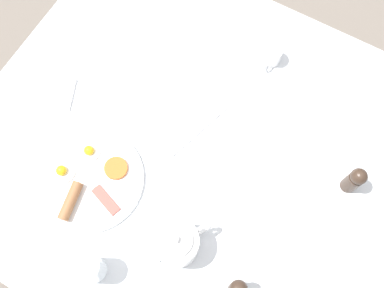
{
  "coord_description": "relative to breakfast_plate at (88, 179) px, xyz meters",
  "views": [
    {
      "loc": [
        0.36,
        0.21,
        1.94
      ],
      "look_at": [
        0.0,
        0.0,
        0.79
      ],
      "focal_mm": 42.0,
      "sensor_mm": 36.0,
      "label": 1
    }
  ],
  "objects": [
    {
      "name": "table",
      "position": [
        -0.22,
        0.19,
        -0.07
      ],
      "size": [
        1.1,
        1.22,
        0.77
      ],
      "color": "silver",
      "rests_on": "ground_plane"
    },
    {
      "name": "water_glass_tall",
      "position": [
        0.19,
        0.14,
        0.04
      ],
      "size": [
        0.06,
        0.06,
        0.11
      ],
      "color": "white",
      "rests_on": "table"
    },
    {
      "name": "napkin_folded",
      "position": [
        -0.16,
        -0.24,
        -0.0
      ],
      "size": [
        0.15,
        0.17,
        0.01
      ],
      "rotation": [
        0.0,
        0.0,
        5.11
      ],
      "color": "white",
      "rests_on": "table"
    },
    {
      "name": "spoon_for_tea",
      "position": [
        -0.25,
        0.46,
        -0.01
      ],
      "size": [
        0.09,
        0.15,
        0.0
      ],
      "rotation": [
        0.0,
        0.0,
        5.81
      ],
      "color": "silver",
      "rests_on": "table"
    },
    {
      "name": "ground_plane",
      "position": [
        -0.22,
        0.19,
        -0.78
      ],
      "size": [
        8.0,
        8.0,
        0.0
      ],
      "primitive_type": "plane",
      "color": "#70665B"
    },
    {
      "name": "teapot_near",
      "position": [
        0.03,
        0.29,
        0.04
      ],
      "size": [
        0.18,
        0.12,
        0.12
      ],
      "rotation": [
        0.0,
        0.0,
        5.71
      ],
      "color": "white",
      "rests_on": "table"
    },
    {
      "name": "creamer_jug",
      "position": [
        -0.57,
        0.26,
        0.02
      ],
      "size": [
        0.08,
        0.06,
        0.06
      ],
      "color": "white",
      "rests_on": "table"
    },
    {
      "name": "knife_by_plate",
      "position": [
        -0.27,
        0.19,
        -0.01
      ],
      "size": [
        0.22,
        0.08,
        0.0
      ],
      "rotation": [
        0.0,
        0.0,
        1.27
      ],
      "color": "silver",
      "rests_on": "table"
    },
    {
      "name": "pepper_grinder",
      "position": [
        -0.33,
        0.61,
        0.05
      ],
      "size": [
        0.04,
        0.04,
        0.11
      ],
      "color": "#38281E",
      "rests_on": "table"
    },
    {
      "name": "breakfast_plate",
      "position": [
        0.0,
        0.0,
        0.0
      ],
      "size": [
        0.29,
        0.29,
        0.04
      ],
      "color": "white",
      "rests_on": "table"
    },
    {
      "name": "fork_spare",
      "position": [
        -0.63,
        0.5,
        -0.01
      ],
      "size": [
        0.09,
        0.16,
        0.0
      ],
      "rotation": [
        0.0,
        0.0,
        0.48
      ],
      "color": "silver",
      "rests_on": "table"
    }
  ]
}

